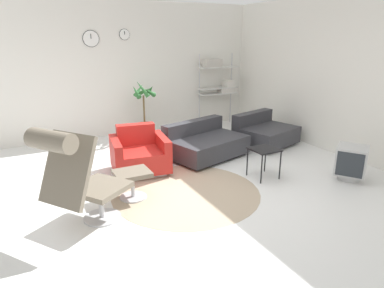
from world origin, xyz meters
TOP-DOWN VIEW (x-y plane):
  - ground_plane at (0.00, 0.00)m, footprint 12.00×12.00m
  - wall_back at (-0.00, 3.25)m, footprint 12.00×0.09m
  - wall_right at (3.04, 0.00)m, footprint 0.06×12.00m
  - round_rug at (-0.19, -0.15)m, footprint 2.05×2.05m
  - lounge_chair at (-1.66, -0.51)m, footprint 1.11×1.01m
  - ottoman at (-0.90, 0.03)m, footprint 0.46×0.39m
  - armchair_red at (-0.50, 0.91)m, footprint 0.95×0.90m
  - couch_low at (0.78, 1.04)m, footprint 1.53×1.23m
  - couch_second at (2.19, 1.14)m, footprint 1.27×1.16m
  - side_table at (1.10, -0.20)m, footprint 0.39×0.39m
  - crt_television at (2.21, -0.87)m, footprint 0.60×0.60m
  - potted_plant at (0.23, 2.66)m, footprint 0.48×0.52m
  - shelf_unit at (2.23, 2.96)m, footprint 0.95×0.28m

SIDE VIEW (x-z plane):
  - ground_plane at x=0.00m, z-range 0.00..0.00m
  - round_rug at x=-0.19m, z-range 0.00..0.01m
  - couch_low at x=0.78m, z-range -0.08..0.54m
  - couch_second at x=2.19m, z-range -0.08..0.54m
  - armchair_red at x=-0.50m, z-range -0.09..0.63m
  - ottoman at x=-0.90m, z-range 0.09..0.47m
  - crt_television at x=2.21m, z-range 0.02..0.54m
  - side_table at x=1.10m, z-range 0.17..0.63m
  - potted_plant at x=0.23m, z-range -0.16..1.09m
  - lounge_chair at x=-1.66m, z-range 0.11..1.33m
  - shelf_unit at x=2.23m, z-range 0.27..1.97m
  - wall_right at x=3.04m, z-range 0.00..2.80m
  - wall_back at x=0.00m, z-range 0.00..2.80m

